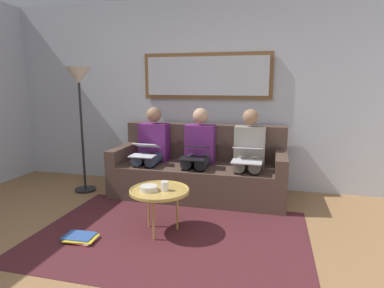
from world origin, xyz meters
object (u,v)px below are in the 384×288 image
Objects in this scene: couch at (200,171)px; coffee_table at (160,191)px; laptop_silver at (247,155)px; laptop_black at (194,152)px; magazine_stack at (81,238)px; bowl at (149,188)px; person_middle at (199,150)px; standing_lamp at (79,90)px; person_right at (152,148)px; laptop_white at (145,150)px; framed_mirror at (206,76)px; cup at (165,186)px; person_left at (249,153)px.

coffee_table is (0.12, 1.22, 0.11)m from couch.
laptop_silver is 1.06× the size of laptop_black.
magazine_stack is (0.79, 1.57, -0.29)m from couch.
bowl is 1.23m from person_middle.
standing_lamp reaches higher than bowl.
laptop_white is (0.00, 0.24, 0.02)m from person_right.
cup is at bearing 87.73° from framed_mirror.
framed_mirror is 19.77× the size of cup.
person_right is 1.20m from standing_lamp.
bowl is at bearing 77.69° from laptop_black.
standing_lamp is (1.34, -1.01, 0.91)m from bowl.
magazine_stack is at bearing 120.38° from standing_lamp.
standing_lamp reaches higher than person_middle.
person_right is at bearing -65.76° from coffee_table.
person_middle is at bearing -172.69° from standing_lamp.
cup is 0.53× the size of bowl.
coffee_table is 1.51× the size of laptop_silver.
person_right is at bearing -70.39° from bowl.
standing_lamp reaches higher than couch.
cup is at bearing -163.05° from bowl.
laptop_silver reaches higher than cup.
person_middle is at bearing -90.00° from laptop_black.
couch is 24.44× the size of cup.
standing_lamp is (1.49, -0.96, 0.89)m from cup.
cup is 0.25× the size of laptop_black.
person_right is 3.29× the size of laptop_white.
person_middle is (-0.21, -1.21, 0.14)m from bowl.
cup is at bearing 121.99° from laptop_white.
coffee_table is 0.35× the size of standing_lamp.
couch is at bearing -90.00° from laptop_black.
magazine_stack is (0.72, 0.34, -0.46)m from cup.
cup is 0.26× the size of laptop_white.
magazine_stack is at bearing 26.67° from bowl.
framed_mirror is 2.00m from bowl.
bowl reaches higher than coffee_table.
person_right reaches higher than laptop_white.
laptop_white is at bearing 25.76° from couch.
coffee_table is (0.12, 1.61, -1.12)m from framed_mirror.
person_middle is 3.48× the size of magazine_stack.
coffee_table is at bearing 82.27° from laptop_black.
magazine_stack is 0.20× the size of standing_lamp.
standing_lamp reaches higher than person_right.
framed_mirror is at bearing -144.47° from person_right.
person_middle is at bearing 90.00° from framed_mirror.
coffee_table is at bearing 84.24° from couch.
person_right is (0.52, -1.15, 0.18)m from coffee_table.
framed_mirror is 1.23m from person_right.
person_left is at bearing -133.66° from magazine_stack.
person_left is at bearing 180.00° from person_middle.
cup reaches higher than bowl.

